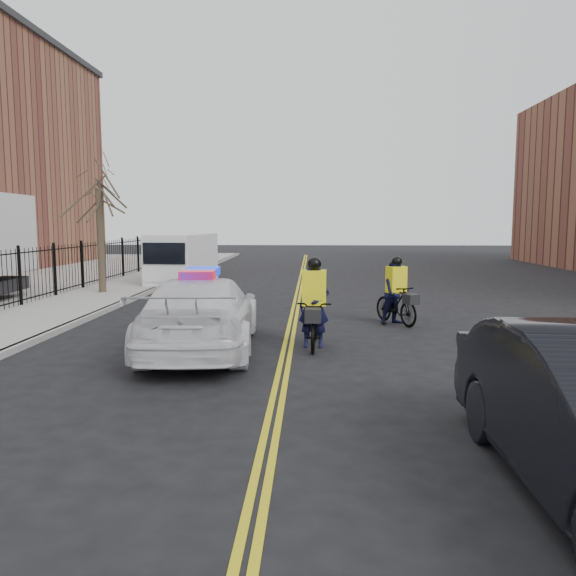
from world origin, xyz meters
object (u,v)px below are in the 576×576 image
(police_cruiser, at_px, (201,314))
(cyclist_far, at_px, (396,298))
(cyclist_near, at_px, (314,316))
(cargo_van, at_px, (182,260))

(police_cruiser, height_order, cyclist_far, cyclist_far)
(cyclist_near, relative_size, cyclist_far, 1.11)
(police_cruiser, bearing_deg, cyclist_far, -147.54)
(cargo_van, height_order, cyclist_near, cargo_van)
(police_cruiser, height_order, cargo_van, cargo_van)
(police_cruiser, bearing_deg, cyclist_near, -172.64)
(police_cruiser, xyz_separation_m, cyclist_near, (2.49, 0.49, -0.12))
(police_cruiser, distance_m, cyclist_near, 2.54)
(cargo_van, relative_size, cyclist_near, 2.64)
(cyclist_far, bearing_deg, cyclist_near, -154.68)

